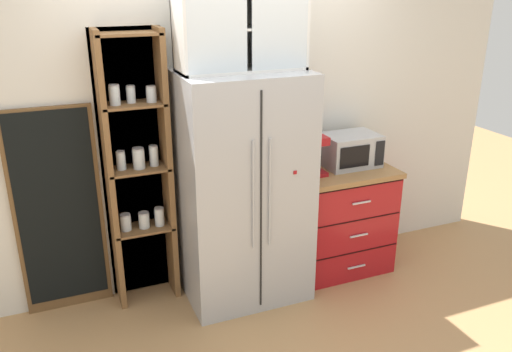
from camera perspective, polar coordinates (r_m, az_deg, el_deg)
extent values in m
plane|color=tan|center=(4.23, -1.17, -12.34)|extent=(10.65, 10.65, 0.00)
cube|color=silver|center=(4.06, -3.37, 5.93)|extent=(4.95, 0.10, 2.55)
cube|color=#ADAFB5|center=(3.85, -1.38, -1.40)|extent=(0.90, 0.66, 1.72)
cube|color=black|center=(3.56, 0.55, -3.27)|extent=(0.01, 0.01, 1.58)
cylinder|color=#ADAFB5|center=(3.50, -0.28, -2.20)|extent=(0.02, 0.02, 0.77)
cylinder|color=#ADAFB5|center=(3.54, 1.52, -1.91)|extent=(0.02, 0.02, 0.77)
cube|color=#A8161C|center=(3.58, 4.27, 0.38)|extent=(0.02, 0.01, 0.02)
cube|color=brown|center=(3.94, -12.96, 0.88)|extent=(0.49, 0.04, 2.01)
cube|color=brown|center=(3.79, -15.62, -0.18)|extent=(0.04, 0.24, 2.01)
cube|color=brown|center=(3.85, -9.62, 0.64)|extent=(0.04, 0.24, 2.01)
cube|color=brown|center=(3.98, -12.12, -5.56)|extent=(0.43, 0.24, 0.02)
cylinder|color=silver|center=(3.94, -13.97, -4.96)|extent=(0.08, 0.08, 0.11)
cylinder|color=brown|center=(3.95, -13.95, -5.18)|extent=(0.07, 0.07, 0.08)
cylinder|color=#B2B2B7|center=(3.91, -14.05, -4.13)|extent=(0.08, 0.08, 0.01)
cylinder|color=silver|center=(3.95, -12.06, -4.77)|extent=(0.08, 0.08, 0.11)
cylinder|color=#2D2D2D|center=(3.96, -12.04, -4.98)|extent=(0.07, 0.07, 0.07)
cylinder|color=#B2B2B7|center=(3.92, -12.13, -3.97)|extent=(0.07, 0.07, 0.01)
cylinder|color=silver|center=(3.95, -10.44, -4.44)|extent=(0.07, 0.07, 0.13)
cylinder|color=#B77A38|center=(3.96, -10.42, -4.69)|extent=(0.06, 0.06, 0.09)
cylinder|color=#B2B2B7|center=(3.93, -10.51, -3.50)|extent=(0.07, 0.07, 0.01)
cube|color=brown|center=(3.80, -12.64, 0.74)|extent=(0.43, 0.24, 0.02)
cylinder|color=silver|center=(3.77, -14.44, 1.56)|extent=(0.06, 0.06, 0.12)
cylinder|color=white|center=(3.78, -14.42, 1.30)|extent=(0.06, 0.06, 0.08)
cylinder|color=#B2B2B7|center=(3.75, -14.53, 2.54)|extent=(0.06, 0.06, 0.01)
cylinder|color=silver|center=(3.77, -12.62, 1.81)|extent=(0.08, 0.08, 0.14)
cylinder|color=beige|center=(3.77, -12.59, 1.51)|extent=(0.07, 0.07, 0.09)
cylinder|color=#B2B2B7|center=(3.74, -12.71, 2.90)|extent=(0.08, 0.08, 0.01)
cylinder|color=silver|center=(3.80, -11.04, 2.10)|extent=(0.06, 0.06, 0.14)
cylinder|color=#CCB78C|center=(3.81, -11.01, 1.80)|extent=(0.05, 0.05, 0.09)
cylinder|color=#B2B2B7|center=(3.78, -11.11, 3.17)|extent=(0.06, 0.06, 0.01)
cube|color=brown|center=(3.67, -13.21, 7.57)|extent=(0.43, 0.24, 0.02)
cylinder|color=silver|center=(3.64, -15.11, 8.41)|extent=(0.07, 0.07, 0.12)
cylinder|color=white|center=(3.64, -15.09, 8.13)|extent=(0.06, 0.06, 0.08)
cylinder|color=#B2B2B7|center=(3.62, -15.21, 9.47)|extent=(0.07, 0.07, 0.01)
cylinder|color=silver|center=(3.68, -13.43, 8.55)|extent=(0.06, 0.06, 0.11)
cylinder|color=#E0C67F|center=(3.68, -13.41, 8.31)|extent=(0.05, 0.05, 0.07)
cylinder|color=#B2B2B7|center=(3.67, -13.50, 9.44)|extent=(0.06, 0.06, 0.01)
cylinder|color=silver|center=(3.67, -11.30, 8.64)|extent=(0.07, 0.07, 0.10)
cylinder|color=#382316|center=(3.67, -11.28, 8.41)|extent=(0.06, 0.06, 0.07)
cylinder|color=#B2B2B7|center=(3.66, -11.36, 9.49)|extent=(0.07, 0.07, 0.01)
cube|color=brown|center=(3.60, -13.83, 14.77)|extent=(0.43, 0.24, 0.02)
cube|color=#A8161C|center=(4.42, 9.08, -4.80)|extent=(0.77, 0.56, 0.84)
cube|color=#9E7042|center=(4.26, 9.41, 0.56)|extent=(0.80, 0.59, 0.04)
cube|color=black|center=(4.28, 10.91, -8.11)|extent=(0.75, 0.00, 0.01)
cube|color=silver|center=(4.34, 10.86, -9.66)|extent=(0.16, 0.01, 0.01)
cube|color=black|center=(4.16, 11.17, -4.72)|extent=(0.75, 0.00, 0.01)
cube|color=silver|center=(4.21, 11.12, -6.36)|extent=(0.16, 0.01, 0.01)
cube|color=black|center=(4.05, 11.45, -1.13)|extent=(0.75, 0.00, 0.01)
cube|color=silver|center=(4.09, 11.39, -2.85)|extent=(0.16, 0.01, 0.01)
cube|color=#ADAFB5|center=(4.29, 10.19, 2.81)|extent=(0.44, 0.32, 0.26)
cube|color=black|center=(4.13, 10.68, 2.06)|extent=(0.26, 0.01, 0.17)
cube|color=black|center=(4.26, 13.29, 2.42)|extent=(0.08, 0.01, 0.20)
cube|color=#A8161C|center=(4.09, 6.19, 0.42)|extent=(0.17, 0.20, 0.03)
cube|color=#A8161C|center=(4.11, 5.80, 2.50)|extent=(0.17, 0.06, 0.30)
cube|color=#A8161C|center=(4.01, 6.33, 3.97)|extent=(0.17, 0.20, 0.06)
cylinder|color=black|center=(4.06, 6.29, 1.36)|extent=(0.11, 0.11, 0.12)
cylinder|color=#8CA37F|center=(4.24, 9.39, 1.48)|extent=(0.09, 0.09, 0.10)
torus|color=#8CA37F|center=(4.27, 10.04, 1.63)|extent=(0.05, 0.01, 0.05)
cylinder|color=silver|center=(4.23, 9.53, 1.38)|extent=(0.08, 0.08, 0.10)
torus|color=silver|center=(4.25, 10.11, 1.52)|extent=(0.05, 0.01, 0.05)
cylinder|color=navy|center=(4.20, 9.66, 1.77)|extent=(0.07, 0.07, 0.17)
cone|color=navy|center=(4.18, 9.73, 2.91)|extent=(0.07, 0.07, 0.04)
cylinder|color=navy|center=(4.17, 9.75, 3.30)|extent=(0.03, 0.03, 0.07)
cylinder|color=black|center=(4.15, 9.79, 3.83)|extent=(0.03, 0.03, 0.01)
cylinder|color=silver|center=(4.21, 9.56, 1.86)|extent=(0.07, 0.07, 0.17)
cone|color=silver|center=(4.18, 9.63, 3.04)|extent=(0.07, 0.07, 0.04)
cylinder|color=silver|center=(4.18, 9.66, 3.43)|extent=(0.03, 0.03, 0.07)
cylinder|color=black|center=(4.16, 9.69, 3.95)|extent=(0.03, 0.03, 0.01)
cube|color=silver|center=(3.74, -2.51, 15.94)|extent=(0.86, 0.02, 0.56)
cube|color=silver|center=(3.63, -1.61, 11.54)|extent=(0.86, 0.32, 0.02)
cube|color=silver|center=(3.47, -8.41, 15.38)|extent=(0.02, 0.32, 0.56)
cube|color=silver|center=(3.77, 4.58, 15.93)|extent=(0.02, 0.32, 0.56)
cube|color=silver|center=(3.60, -1.66, 15.76)|extent=(0.83, 0.30, 0.02)
cube|color=silver|center=(3.38, -4.24, 15.40)|extent=(0.40, 0.01, 0.52)
cube|color=silver|center=(3.54, 2.65, 15.67)|extent=(0.40, 0.01, 0.52)
cylinder|color=silver|center=(3.53, -6.28, 11.37)|extent=(0.05, 0.05, 0.00)
cylinder|color=silver|center=(3.53, -6.30, 11.90)|extent=(0.01, 0.01, 0.07)
cone|color=silver|center=(3.52, -6.34, 12.86)|extent=(0.06, 0.06, 0.05)
cylinder|color=silver|center=(3.74, 2.80, 11.99)|extent=(0.05, 0.05, 0.00)
cylinder|color=silver|center=(3.74, 2.81, 12.49)|extent=(0.01, 0.01, 0.07)
cone|color=silver|center=(3.73, 2.83, 13.40)|extent=(0.06, 0.06, 0.05)
cylinder|color=white|center=(3.51, -5.78, 16.21)|extent=(0.06, 0.06, 0.07)
cylinder|color=white|center=(3.69, 2.25, 16.51)|extent=(0.06, 0.06, 0.07)
cube|color=brown|center=(3.96, -20.63, -3.74)|extent=(0.60, 0.04, 1.52)
cube|color=black|center=(3.93, -20.67, -3.46)|extent=(0.54, 0.01, 1.42)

